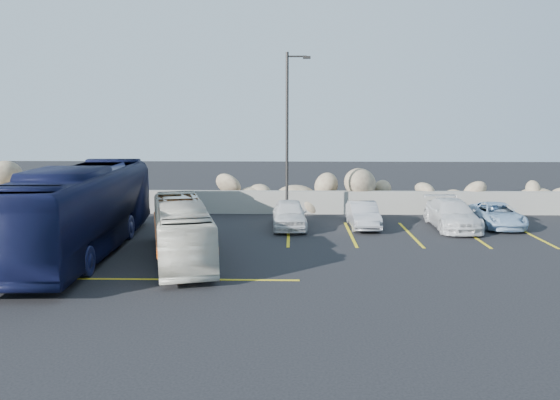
{
  "coord_description": "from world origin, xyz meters",
  "views": [
    {
      "loc": [
        2.77,
        -16.29,
        5.11
      ],
      "look_at": [
        2.3,
        4.0,
        1.96
      ],
      "focal_mm": 35.0,
      "sensor_mm": 36.0,
      "label": 1
    }
  ],
  "objects_px": {
    "lamppost": "(288,133)",
    "car_a": "(289,214)",
    "car_b": "(363,215)",
    "vintage_bus": "(181,230)",
    "car_d": "(497,215)",
    "tour_coach": "(79,210)",
    "car_c": "(452,214)"
  },
  "relations": [
    {
      "from": "lamppost",
      "to": "car_a",
      "type": "relative_size",
      "value": 2.12
    },
    {
      "from": "car_b",
      "to": "vintage_bus",
      "type": "bearing_deg",
      "value": -142.56
    },
    {
      "from": "car_b",
      "to": "car_d",
      "type": "distance_m",
      "value": 6.25
    },
    {
      "from": "tour_coach",
      "to": "car_b",
      "type": "height_order",
      "value": "tour_coach"
    },
    {
      "from": "tour_coach",
      "to": "car_b",
      "type": "bearing_deg",
      "value": 21.2
    },
    {
      "from": "tour_coach",
      "to": "car_d",
      "type": "height_order",
      "value": "tour_coach"
    },
    {
      "from": "car_a",
      "to": "car_d",
      "type": "xyz_separation_m",
      "value": [
        9.64,
        0.55,
        -0.1
      ]
    },
    {
      "from": "car_b",
      "to": "car_c",
      "type": "xyz_separation_m",
      "value": [
        4.03,
        -0.13,
        0.07
      ]
    },
    {
      "from": "car_a",
      "to": "car_c",
      "type": "height_order",
      "value": "car_c"
    },
    {
      "from": "car_c",
      "to": "car_d",
      "type": "xyz_separation_m",
      "value": [
        2.22,
        0.44,
        -0.11
      ]
    },
    {
      "from": "lamppost",
      "to": "car_b",
      "type": "xyz_separation_m",
      "value": [
        3.47,
        -0.99,
        -3.71
      ]
    },
    {
      "from": "car_b",
      "to": "car_d",
      "type": "height_order",
      "value": "car_b"
    },
    {
      "from": "car_d",
      "to": "tour_coach",
      "type": "bearing_deg",
      "value": -161.03
    },
    {
      "from": "car_a",
      "to": "tour_coach",
      "type": "bearing_deg",
      "value": -150.7
    },
    {
      "from": "vintage_bus",
      "to": "car_b",
      "type": "bearing_deg",
      "value": 23.62
    },
    {
      "from": "vintage_bus",
      "to": "car_b",
      "type": "relative_size",
      "value": 2.13
    },
    {
      "from": "car_d",
      "to": "car_b",
      "type": "bearing_deg",
      "value": -175.0
    },
    {
      "from": "vintage_bus",
      "to": "car_c",
      "type": "height_order",
      "value": "vintage_bus"
    },
    {
      "from": "lamppost",
      "to": "car_a",
      "type": "distance_m",
      "value": 3.85
    },
    {
      "from": "lamppost",
      "to": "car_d",
      "type": "xyz_separation_m",
      "value": [
        9.71,
        -0.67,
        -3.75
      ]
    },
    {
      "from": "car_c",
      "to": "car_d",
      "type": "bearing_deg",
      "value": 11.3
    },
    {
      "from": "lamppost",
      "to": "car_c",
      "type": "distance_m",
      "value": 8.41
    },
    {
      "from": "lamppost",
      "to": "car_b",
      "type": "bearing_deg",
      "value": -15.87
    },
    {
      "from": "tour_coach",
      "to": "car_c",
      "type": "distance_m",
      "value": 16.02
    },
    {
      "from": "tour_coach",
      "to": "car_a",
      "type": "height_order",
      "value": "tour_coach"
    },
    {
      "from": "lamppost",
      "to": "vintage_bus",
      "type": "bearing_deg",
      "value": -119.17
    },
    {
      "from": "car_d",
      "to": "lamppost",
      "type": "bearing_deg",
      "value": 178.15
    },
    {
      "from": "vintage_bus",
      "to": "car_d",
      "type": "height_order",
      "value": "vintage_bus"
    },
    {
      "from": "car_b",
      "to": "car_d",
      "type": "xyz_separation_m",
      "value": [
        6.25,
        0.32,
        -0.04
      ]
    },
    {
      "from": "vintage_bus",
      "to": "car_a",
      "type": "distance_m",
      "value": 6.75
    },
    {
      "from": "vintage_bus",
      "to": "car_b",
      "type": "xyz_separation_m",
      "value": [
        7.24,
        5.77,
        -0.47
      ]
    },
    {
      "from": "car_a",
      "to": "car_c",
      "type": "xyz_separation_m",
      "value": [
        7.43,
        0.1,
        0.01
      ]
    }
  ]
}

